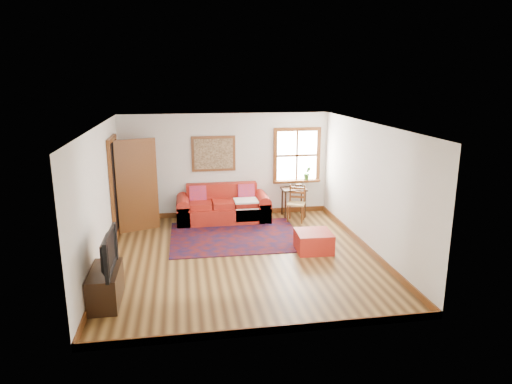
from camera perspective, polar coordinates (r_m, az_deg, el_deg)
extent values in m
plane|color=#472C13|center=(8.79, -1.81, -8.08)|extent=(5.50, 5.50, 0.00)
cube|color=silver|center=(11.07, -3.76, 3.33)|extent=(5.00, 0.04, 2.50)
cube|color=silver|center=(5.81, 1.71, -6.86)|extent=(5.00, 0.04, 2.50)
cube|color=silver|center=(8.46, -18.92, -0.85)|extent=(0.04, 5.50, 2.50)
cube|color=silver|center=(9.06, 14.00, 0.48)|extent=(0.04, 5.50, 2.50)
cube|color=white|center=(8.18, -1.95, 8.34)|extent=(5.00, 5.50, 0.04)
cube|color=brown|center=(11.34, -3.65, -2.60)|extent=(5.00, 0.03, 0.12)
cube|color=brown|center=(8.83, -18.20, -8.33)|extent=(0.03, 5.50, 0.12)
cube|color=brown|center=(9.40, 13.48, -6.59)|extent=(0.03, 5.50, 0.12)
cube|color=white|center=(11.32, 5.11, 4.58)|extent=(1.00, 0.02, 1.20)
cube|color=brown|center=(11.21, 5.20, 7.82)|extent=(1.18, 0.06, 0.09)
cube|color=brown|center=(11.43, 5.06, 1.38)|extent=(1.18, 0.06, 0.09)
cube|color=brown|center=(11.18, 2.42, 4.51)|extent=(0.09, 0.06, 1.20)
cube|color=brown|center=(11.45, 7.78, 4.62)|extent=(0.09, 0.06, 1.20)
cube|color=brown|center=(11.30, 5.13, 4.57)|extent=(1.00, 0.04, 0.05)
cube|color=brown|center=(11.36, 5.15, 1.43)|extent=(1.15, 0.20, 0.04)
imported|color=#306623|center=(11.36, 6.42, 2.36)|extent=(0.18, 0.15, 0.33)
cube|color=black|center=(10.04, -17.34, 0.26)|extent=(0.02, 0.90, 2.05)
cube|color=brown|center=(9.56, -17.55, -0.44)|extent=(0.06, 0.09, 2.05)
cube|color=brown|center=(10.52, -16.83, 0.91)|extent=(0.06, 0.09, 2.05)
cube|color=brown|center=(9.85, -17.63, 6.32)|extent=(0.06, 1.08, 0.09)
cube|color=brown|center=(10.27, -14.63, 0.76)|extent=(0.86, 0.35, 2.05)
cube|color=silver|center=(10.25, -14.66, 1.32)|extent=(0.56, 0.22, 1.33)
cube|color=brown|center=(10.96, -5.33, 4.79)|extent=(1.05, 0.04, 0.85)
cube|color=tan|center=(10.93, -5.32, 4.77)|extent=(0.92, 0.03, 0.72)
cube|color=#55100C|center=(9.84, -2.63, -5.55)|extent=(2.76, 2.22, 0.02)
cube|color=#A82115|center=(10.85, -4.12, -2.68)|extent=(2.17, 0.90, 0.38)
cube|color=#A82115|center=(11.04, -4.31, -0.08)|extent=(1.69, 0.25, 0.47)
cube|color=#A82115|center=(10.79, -9.08, -2.65)|extent=(0.30, 0.90, 0.47)
cube|color=#A82115|center=(10.95, 0.76, -2.21)|extent=(0.30, 0.90, 0.47)
cube|color=red|center=(10.85, -7.28, -0.26)|extent=(0.40, 0.19, 0.41)
cube|color=red|center=(10.95, -1.24, -0.01)|extent=(0.40, 0.19, 0.41)
cube|color=silver|center=(10.65, -1.26, -1.08)|extent=(0.55, 0.49, 0.04)
cube|color=#A82115|center=(9.08, 7.21, -6.14)|extent=(0.71, 0.71, 0.39)
cube|color=black|center=(11.11, 4.75, 0.37)|extent=(0.59, 0.44, 0.04)
cylinder|color=black|center=(10.97, 3.71, -1.69)|extent=(0.04, 0.04, 0.66)
cylinder|color=black|center=(11.09, 6.16, -1.57)|extent=(0.04, 0.04, 0.66)
cylinder|color=black|center=(11.31, 3.30, -1.20)|extent=(0.04, 0.04, 0.66)
cylinder|color=black|center=(11.42, 5.68, -1.09)|extent=(0.04, 0.04, 0.66)
cube|color=tan|center=(10.78, 5.02, -1.48)|extent=(0.52, 0.51, 0.04)
cylinder|color=brown|center=(10.72, 3.96, -2.79)|extent=(0.04, 0.04, 0.41)
cylinder|color=brown|center=(10.67, 5.76, -2.92)|extent=(0.04, 0.04, 0.41)
cylinder|color=brown|center=(10.96, 4.28, -1.20)|extent=(0.04, 0.04, 0.85)
cylinder|color=brown|center=(10.91, 6.03, -1.31)|extent=(0.04, 0.04, 0.85)
cube|color=brown|center=(10.88, 5.18, -0.06)|extent=(0.32, 0.16, 0.26)
cube|color=black|center=(7.40, -18.29, -11.10)|extent=(0.43, 0.96, 0.53)
imported|color=black|center=(7.15, -18.52, -7.13)|extent=(0.13, 1.03, 0.59)
cylinder|color=silver|center=(7.64, -17.65, -7.33)|extent=(0.12, 0.12, 0.18)
cylinder|color=#FFA53F|center=(7.65, -17.64, -7.54)|extent=(0.07, 0.07, 0.12)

